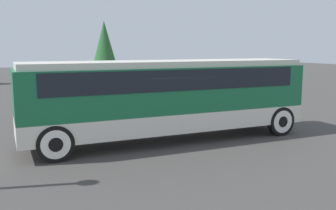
# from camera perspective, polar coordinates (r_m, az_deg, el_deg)

# --- Properties ---
(ground_plane) EXTENTS (120.00, 120.00, 0.00)m
(ground_plane) POSITION_cam_1_polar(r_m,az_deg,el_deg) (14.42, 0.00, -5.37)
(ground_plane) COLOR #423F3D
(tour_bus) EXTENTS (10.86, 2.53, 3.04)m
(tour_bus) POSITION_cam_1_polar(r_m,az_deg,el_deg) (14.13, 0.36, 1.94)
(tour_bus) COLOR silver
(tour_bus) RESTS_ON ground_plane
(parked_car_near) EXTENTS (4.02, 1.81, 1.46)m
(parked_car_near) POSITION_cam_1_polar(r_m,az_deg,el_deg) (22.89, -7.64, 1.68)
(parked_car_near) COLOR black
(parked_car_near) RESTS_ON ground_plane
(parked_car_mid) EXTENTS (4.17, 1.94, 1.29)m
(parked_car_mid) POSITION_cam_1_polar(r_m,az_deg,el_deg) (22.36, 7.06, 1.29)
(parked_car_mid) COLOR #BCBCC1
(parked_car_mid) RESTS_ON ground_plane
(parked_car_far) EXTENTS (4.66, 1.95, 1.36)m
(parked_car_far) POSITION_cam_1_polar(r_m,az_deg,el_deg) (19.22, -9.21, 0.11)
(parked_car_far) COLOR navy
(parked_car_far) RESTS_ON ground_plane
(tree_left) EXTENTS (2.58, 2.58, 6.40)m
(tree_left) POSITION_cam_1_polar(r_m,az_deg,el_deg) (41.49, -9.68, 9.29)
(tree_left) COLOR brown
(tree_left) RESTS_ON ground_plane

